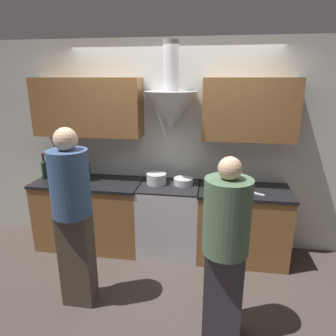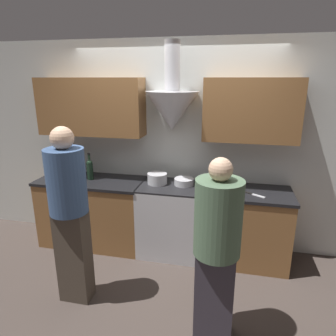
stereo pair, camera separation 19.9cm
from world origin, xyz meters
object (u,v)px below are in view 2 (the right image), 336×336
object	(u,v)px
wine_bottle_0	(49,166)
wine_bottle_1	(56,167)
wine_bottle_2	(62,168)
wine_bottle_6	(90,169)
stove_range	(170,218)
person_foreground_right	(217,246)
stock_pot	(157,178)
wine_bottle_3	(68,169)
person_foreground_left	(69,210)
mixing_bowl	(184,182)
wine_bottle_5	(82,168)
orange_fruit	(233,182)
wine_bottle_4	(75,169)

from	to	relation	value
wine_bottle_0	wine_bottle_1	bearing A→B (deg)	5.84
wine_bottle_2	wine_bottle_6	distance (m)	0.39
stove_range	person_foreground_right	distance (m)	1.43
wine_bottle_2	stock_pot	world-z (taller)	wine_bottle_2
wine_bottle_0	stock_pot	xyz separation A→B (m)	(1.46, 0.02, -0.07)
wine_bottle_3	wine_bottle_0	bearing A→B (deg)	177.64
stove_range	wine_bottle_0	bearing A→B (deg)	179.66
wine_bottle_1	person_foreground_left	distance (m)	1.33
wine_bottle_2	wine_bottle_6	xyz separation A→B (m)	(0.38, 0.01, 0.01)
wine_bottle_0	stock_pot	size ratio (longest dim) A/B	1.39
mixing_bowl	person_foreground_right	xyz separation A→B (m)	(0.47, -1.27, -0.07)
wine_bottle_2	wine_bottle_5	bearing A→B (deg)	0.54
wine_bottle_5	mixing_bowl	bearing A→B (deg)	2.23
wine_bottle_1	person_foreground_right	size ratio (longest dim) A/B	0.20
wine_bottle_0	person_foreground_right	world-z (taller)	person_foreground_right
wine_bottle_0	wine_bottle_2	distance (m)	0.20
wine_bottle_5	orange_fruit	xyz separation A→B (m)	(1.90, 0.17, -0.10)
wine_bottle_2	mixing_bowl	size ratio (longest dim) A/B	1.36
mixing_bowl	person_foreground_left	bearing A→B (deg)	-129.27
wine_bottle_1	wine_bottle_5	size ratio (longest dim) A/B	0.94
wine_bottle_6	wine_bottle_1	bearing A→B (deg)	178.72
person_foreground_right	wine_bottle_0	bearing A→B (deg)	151.65
wine_bottle_1	orange_fruit	world-z (taller)	wine_bottle_1
stock_pot	mixing_bowl	xyz separation A→B (m)	(0.33, 0.02, -0.02)
mixing_bowl	orange_fruit	world-z (taller)	same
stove_range	wine_bottle_6	xyz separation A→B (m)	(-1.04, 0.01, 0.59)
wine_bottle_3	wine_bottle_2	bearing A→B (deg)	177.60
wine_bottle_4	orange_fruit	bearing A→B (deg)	5.07
stove_range	wine_bottle_3	size ratio (longest dim) A/B	2.74
wine_bottle_1	wine_bottle_2	world-z (taller)	wine_bottle_1
stove_range	wine_bottle_2	xyz separation A→B (m)	(-1.43, 0.00, 0.57)
mixing_bowl	wine_bottle_1	bearing A→B (deg)	-178.78
wine_bottle_4	person_foreground_left	size ratio (longest dim) A/B	0.19
wine_bottle_2	wine_bottle_1	bearing A→B (deg)	170.17
person_foreground_left	wine_bottle_3	bearing A→B (deg)	120.46
person_foreground_right	wine_bottle_1	bearing A→B (deg)	150.42
person_foreground_right	wine_bottle_4	bearing A→B (deg)	147.36
wine_bottle_0	person_foreground_left	world-z (taller)	person_foreground_left
wine_bottle_4	wine_bottle_6	bearing A→B (deg)	3.15
mixing_bowl	orange_fruit	size ratio (longest dim) A/B	2.92
stock_pot	wine_bottle_3	bearing A→B (deg)	-178.30
wine_bottle_4	wine_bottle_0	bearing A→B (deg)	178.10
wine_bottle_5	stock_pot	distance (m)	0.99
stove_range	wine_bottle_1	xyz separation A→B (m)	(-1.53, 0.02, 0.58)
mixing_bowl	wine_bottle_5	bearing A→B (deg)	-177.77
stove_range	stock_pot	distance (m)	0.54
wine_bottle_5	wine_bottle_6	size ratio (longest dim) A/B	0.99
wine_bottle_3	wine_bottle_6	bearing A→B (deg)	1.96
wine_bottle_3	wine_bottle_4	xyz separation A→B (m)	(0.10, -0.00, 0.00)
wine_bottle_2	mixing_bowl	xyz separation A→B (m)	(1.59, 0.05, -0.09)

